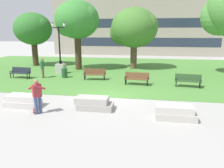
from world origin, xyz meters
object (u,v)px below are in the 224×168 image
Objects in this scene: skateboard at (35,110)px; concrete_block_center at (23,101)px; concrete_block_right at (175,112)px; person_skateboarder at (37,94)px; park_bench_far_right at (20,72)px; lamp_post_center at (60,63)px; park_bench_near_right at (95,73)px; trash_bin at (64,72)px; park_bench_near_left at (188,80)px; concrete_block_left at (94,103)px; park_bench_far_left at (137,78)px; person_bystander_near_lawn at (42,67)px.

concrete_block_center is at bearing 149.96° from skateboard.
concrete_block_right is 6.48m from person_skateboarder.
park_bench_far_right is 3.68m from lamp_post_center.
park_bench_near_right is (-5.57, 7.45, 0.23)m from concrete_block_right.
concrete_block_center is 1.00× the size of concrete_block_right.
trash_bin reaches higher than concrete_block_right.
park_bench_near_left is (8.35, 6.28, 0.45)m from skateboard.
person_skateboarder reaches higher than concrete_block_right.
skateboard is (-2.83, -0.76, -0.22)m from concrete_block_left.
park_bench_near_left is 0.39× the size of lamp_post_center.
concrete_block_center is 0.98× the size of park_bench_near_right.
concrete_block_left is 5.90m from park_bench_far_left.
skateboard is 8.34m from person_bystander_near_lawn.
person_skateboarder is at bearing -123.29° from park_bench_far_left.
person_skateboarder reaches higher than park_bench_far_left.
lamp_post_center reaches higher than skateboard.
person_bystander_near_lawn is (-6.17, 6.83, 0.68)m from concrete_block_left.
concrete_block_left is 10.24m from park_bench_far_right.
concrete_block_left reaches higher than skateboard.
skateboard is (-6.77, -0.13, -0.22)m from concrete_block_right.
trash_bin reaches higher than park_bench_far_left.
lamp_post_center is (-3.84, 2.25, 0.45)m from park_bench_near_right.
park_bench_far_left is 1.00× the size of park_bench_far_right.
park_bench_far_left is 1.92× the size of trash_bin.
concrete_block_center is at bearing -85.67° from trash_bin.
lamp_post_center is at bearing 154.75° from park_bench_far_left.
park_bench_near_left is at bearing -9.56° from trash_bin.
person_bystander_near_lawn is (-10.11, 7.46, 0.68)m from concrete_block_right.
trash_bin reaches higher than skateboard.
skateboard is 0.21× the size of lamp_post_center.
concrete_block_left is 1.03× the size of park_bench_near_right.
person_bystander_near_lawn reaches higher than park_bench_near_left.
trash_bin is (-0.56, 7.37, 0.20)m from concrete_block_center.
skateboard is 0.58× the size of person_bystander_near_lawn.
concrete_block_center is 1.16m from skateboard.
park_bench_near_right is (0.87, 7.86, -0.44)m from person_skateboarder.
person_bystander_near_lawn reaches higher than concrete_block_right.
person_bystander_near_lawn is at bearing 143.57° from concrete_block_right.
lamp_post_center reaches higher than concrete_block_center.
concrete_block_left is at bearing -108.56° from park_bench_far_left.
person_skateboarder is at bearing -53.64° from park_bench_far_right.
person_bystander_near_lawn is at bearing 171.28° from park_bench_far_left.
skateboard is at bearing -126.50° from park_bench_far_left.
concrete_block_center is 1.72m from person_skateboarder.
lamp_post_center reaches higher than concrete_block_left.
skateboard is 0.54× the size of park_bench_near_right.
concrete_block_center is 0.98× the size of park_bench_far_right.
concrete_block_left is at bearing -58.88° from lamp_post_center.
concrete_block_right is 0.98× the size of park_bench_far_left.
lamp_post_center is (-2.98, 10.11, 0.01)m from person_skateboarder.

